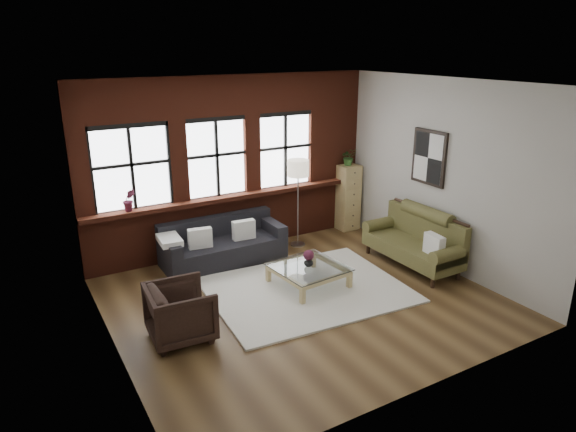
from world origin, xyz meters
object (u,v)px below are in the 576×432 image
coffee_table (308,276)px  drawer_chest (347,197)px  dark_sofa (223,242)px  floor_lamp (298,200)px  vase (309,262)px  armchair (181,312)px  vintage_settee (412,239)px

coffee_table → drawer_chest: (2.15, 1.90, 0.51)m
dark_sofa → drawer_chest: 2.98m
dark_sofa → floor_lamp: bearing=1.1°
floor_lamp → dark_sofa: bearing=-178.9°
dark_sofa → drawer_chest: drawer_chest is taller
vase → drawer_chest: drawer_chest is taller
armchair → floor_lamp: floor_lamp is taller
coffee_table → vase: (0.00, 0.00, 0.25)m
coffee_table → floor_lamp: 1.91m
drawer_chest → vintage_settee: bearing=-94.7°
dark_sofa → drawer_chest: size_ratio=1.58×
dark_sofa → armchair: bearing=-126.1°
dark_sofa → coffee_table: (0.80, -1.55, -0.22)m
drawer_chest → floor_lamp: 1.44m
vintage_settee → floor_lamp: bearing=123.6°
coffee_table → drawer_chest: drawer_chest is taller
dark_sofa → vintage_settee: (2.77, -1.79, 0.12)m
drawer_chest → armchair: bearing=-151.9°
dark_sofa → floor_lamp: 1.64m
dark_sofa → coffee_table: dark_sofa is taller
dark_sofa → vintage_settee: 3.30m
armchair → drawer_chest: drawer_chest is taller
drawer_chest → vase: bearing=-138.5°
vase → drawer_chest: size_ratio=0.12×
drawer_chest → floor_lamp: size_ratio=0.74×
vintage_settee → drawer_chest: (0.18, 2.14, 0.17)m
dark_sofa → vintage_settee: bearing=-32.9°
vintage_settee → vase: vintage_settee is taller
dark_sofa → armchair: (-1.47, -2.01, -0.01)m
vase → armchair: bearing=-168.6°
vintage_settee → drawer_chest: 2.15m
coffee_table → floor_lamp: floor_lamp is taller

